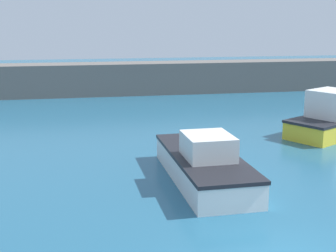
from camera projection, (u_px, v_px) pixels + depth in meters
name	position (u px, v px, depth m)	size (l,w,h in m)	color
harbor_breakwater	(141.00, 78.00, 35.73)	(44.23, 2.66, 2.35)	#66605B
cabin_cruiser_white	(204.00, 164.00, 16.27)	(2.35, 6.33, 1.76)	white
motorboat_grey_hull	(334.00, 119.00, 22.78)	(5.95, 4.65, 2.24)	yellow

